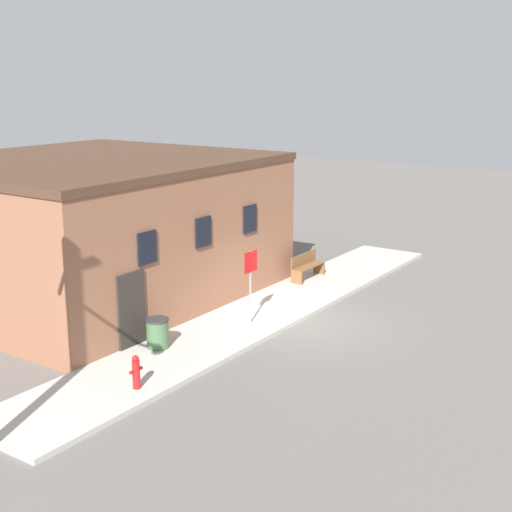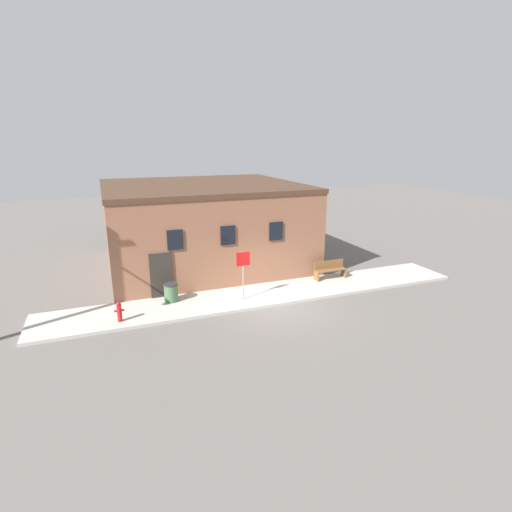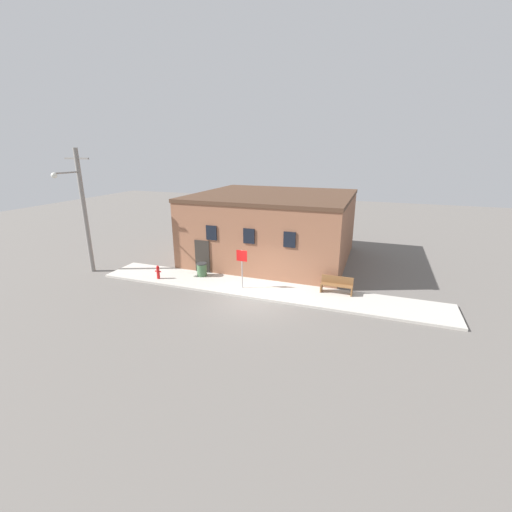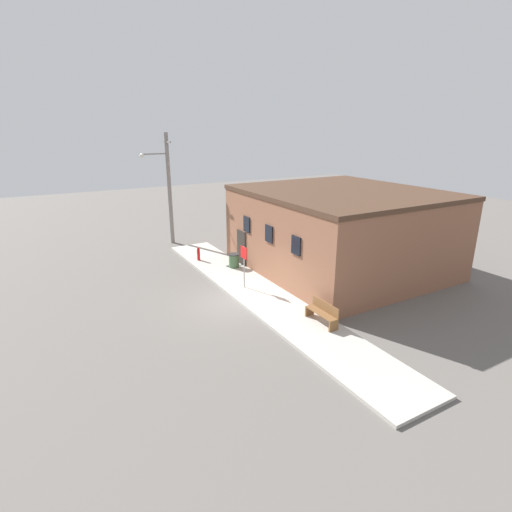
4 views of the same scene
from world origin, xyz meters
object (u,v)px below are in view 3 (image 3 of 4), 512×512
object	(u,v)px
trash_bin	(202,269)
utility_pole	(83,209)
fire_hydrant	(158,272)
bench	(337,285)
stop_sign	(242,262)

from	to	relation	value
trash_bin	utility_pole	bearing A→B (deg)	-168.71
fire_hydrant	utility_pole	distance (m)	6.19
fire_hydrant	bench	distance (m)	10.51
fire_hydrant	trash_bin	distance (m)	2.62
stop_sign	trash_bin	distance (m)	3.39
stop_sign	trash_bin	bearing A→B (deg)	162.90
stop_sign	bench	size ratio (longest dim) A/B	1.29
fire_hydrant	trash_bin	size ratio (longest dim) A/B	1.01
stop_sign	bench	xyz separation A→B (m)	(5.10, 1.05, -1.06)
fire_hydrant	trash_bin	xyz separation A→B (m)	(2.25, 1.34, -0.00)
fire_hydrant	stop_sign	size ratio (longest dim) A/B	0.38
trash_bin	utility_pole	world-z (taller)	utility_pole
stop_sign	trash_bin	world-z (taller)	stop_sign
trash_bin	utility_pole	xyz separation A→B (m)	(-7.30, -1.46, 3.58)
bench	utility_pole	size ratio (longest dim) A/B	0.22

